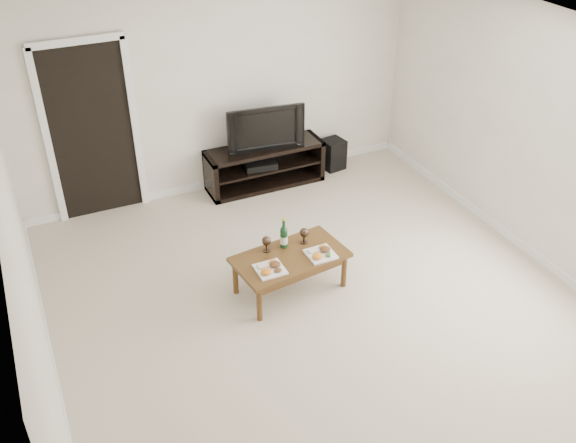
# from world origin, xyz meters

# --- Properties ---
(floor) EXTENTS (5.50, 5.50, 0.00)m
(floor) POSITION_xyz_m (0.00, 0.00, 0.00)
(floor) COLOR beige
(floor) RESTS_ON ground
(back_wall) EXTENTS (5.00, 0.04, 2.60)m
(back_wall) POSITION_xyz_m (0.00, 2.77, 1.30)
(back_wall) COLOR beige
(back_wall) RESTS_ON ground
(ceiling) EXTENTS (5.00, 5.50, 0.04)m
(ceiling) POSITION_xyz_m (0.00, 0.00, 2.62)
(ceiling) COLOR white
(ceiling) RESTS_ON back_wall
(doorway) EXTENTS (0.90, 0.02, 2.05)m
(doorway) POSITION_xyz_m (-1.55, 2.73, 1.02)
(doorway) COLOR black
(doorway) RESTS_ON ground
(media_console) EXTENTS (1.51, 0.45, 0.55)m
(media_console) POSITION_xyz_m (0.47, 2.50, 0.28)
(media_console) COLOR black
(media_console) RESTS_ON ground
(television) EXTENTS (0.99, 0.24, 0.56)m
(television) POSITION_xyz_m (0.47, 2.50, 0.83)
(television) COLOR black
(television) RESTS_ON media_console
(av_receiver) EXTENTS (0.44, 0.35, 0.08)m
(av_receiver) POSITION_xyz_m (0.40, 2.48, 0.33)
(av_receiver) COLOR black
(av_receiver) RESTS_ON media_console
(subwoofer) EXTENTS (0.31, 0.31, 0.41)m
(subwoofer) POSITION_xyz_m (1.49, 2.54, 0.21)
(subwoofer) COLOR black
(subwoofer) RESTS_ON ground
(coffee_table) EXTENTS (1.18, 0.74, 0.42)m
(coffee_table) POSITION_xyz_m (-0.15, 0.40, 0.21)
(coffee_table) COLOR #523316
(coffee_table) RESTS_ON ground
(plate_left) EXTENTS (0.27, 0.27, 0.07)m
(plate_left) POSITION_xyz_m (-0.42, 0.27, 0.45)
(plate_left) COLOR white
(plate_left) RESTS_ON coffee_table
(plate_right) EXTENTS (0.27, 0.27, 0.07)m
(plate_right) POSITION_xyz_m (0.13, 0.28, 0.45)
(plate_right) COLOR white
(plate_right) RESTS_ON coffee_table
(wine_bottle) EXTENTS (0.07, 0.07, 0.35)m
(wine_bottle) POSITION_xyz_m (-0.14, 0.57, 0.59)
(wine_bottle) COLOR #0E3318
(wine_bottle) RESTS_ON coffee_table
(goblet_left) EXTENTS (0.09, 0.09, 0.17)m
(goblet_left) POSITION_xyz_m (-0.33, 0.57, 0.51)
(goblet_left) COLOR #392A1F
(goblet_left) RESTS_ON coffee_table
(goblet_right) EXTENTS (0.09, 0.09, 0.17)m
(goblet_right) POSITION_xyz_m (0.07, 0.55, 0.51)
(goblet_right) COLOR #392A1F
(goblet_right) RESTS_ON coffee_table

